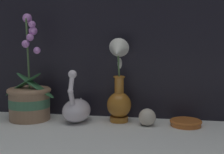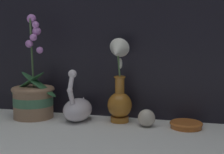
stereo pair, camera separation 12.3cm
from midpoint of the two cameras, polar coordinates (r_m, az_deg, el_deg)
name	(u,v)px [view 1 (the left image)]	position (r m, az deg, el deg)	size (l,w,h in m)	color
ground_plane	(100,130)	(1.17, -5.25, -9.71)	(2.80, 2.80, 0.00)	silver
orchid_potted_plant	(29,99)	(1.36, -17.40, -3.86)	(0.24, 0.18, 0.44)	#9E7556
swan_figurine	(77,109)	(1.29, -9.21, -5.77)	(0.11, 0.19, 0.22)	white
blue_vase	(119,91)	(1.25, -1.56, -2.58)	(0.10, 0.13, 0.34)	#B26B23
glass_sphere	(147,117)	(1.22, 3.59, -7.37)	(0.07, 0.07, 0.07)	beige
amber_dish	(186,122)	(1.24, 10.59, -8.20)	(0.12, 0.12, 0.02)	#C66628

